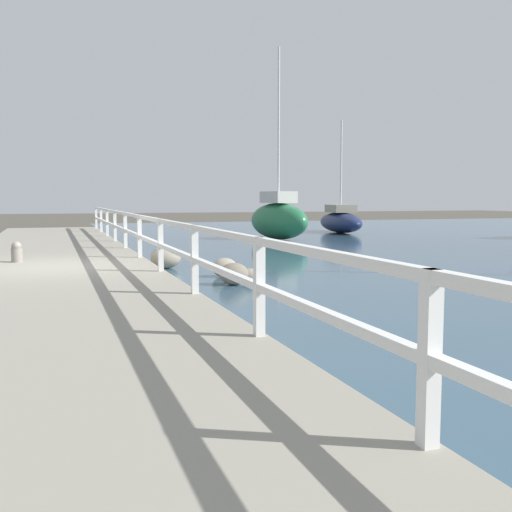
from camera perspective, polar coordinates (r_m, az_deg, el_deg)
The scene contains 10 objects.
ground_plane at distance 13.25m, azimuth -18.54°, elevation -2.32°, with size 120.00×120.00×0.00m, color #4C473D.
dock_walkway at distance 13.23m, azimuth -18.56°, elevation -1.65°, with size 4.13×36.00×0.31m.
railing at distance 13.31m, azimuth -10.18°, elevation 2.30°, with size 0.10×32.50×1.03m.
boulder_mid_strip at distance 12.05m, azimuth -2.13°, elevation -1.71°, with size 0.60×0.54×0.45m.
boulder_upstream at distance 15.04m, azimuth -8.58°, elevation -0.11°, with size 0.76×0.68×0.57m.
boulder_downstream at distance 13.29m, azimuth -3.01°, elevation -1.09°, with size 0.57×0.51×0.42m.
boulder_water_edge at distance 12.22m, azimuth -0.56°, elevation -1.92°, with size 0.42×0.38×0.32m.
mooring_bollard at distance 14.46m, azimuth -21.83°, elevation 0.36°, with size 0.24×0.24×0.47m.
sailboat_navy at distance 30.79m, azimuth 8.04°, elevation 3.33°, with size 2.34×5.17×5.66m.
sailboat_green at distance 25.50m, azimuth 2.15°, elevation 3.56°, with size 2.20×4.05×7.99m.
Camera 1 is at (-0.04, -13.14, 1.73)m, focal length 42.00 mm.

